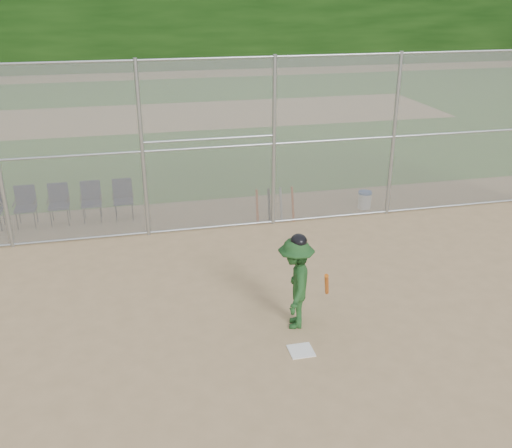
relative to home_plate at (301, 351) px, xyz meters
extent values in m
plane|color=tan|center=(-0.11, 0.22, -0.01)|extent=(100.00, 100.00, 0.00)
plane|color=#2F631D|center=(-0.11, 18.22, 0.00)|extent=(100.00, 100.00, 0.00)
plane|color=tan|center=(-0.11, 18.22, 0.00)|extent=(24.00, 24.00, 0.00)
cube|color=gray|center=(-0.11, 5.22, 1.99)|extent=(16.00, 0.02, 4.00)
cylinder|color=#9EA3A8|center=(-0.11, 5.22, 3.94)|extent=(16.00, 0.05, 0.05)
cube|color=white|center=(0.00, 0.00, 0.00)|extent=(0.39, 0.39, 0.02)
imported|color=#1D4A1E|center=(0.11, 0.77, 0.80)|extent=(0.88, 1.17, 1.61)
ellipsoid|color=black|center=(0.11, 0.77, 1.58)|extent=(0.27, 0.30, 0.23)
cylinder|color=#D55E14|center=(0.51, 0.37, 0.94)|extent=(0.31, 0.61, 0.66)
cylinder|color=white|center=(3.48, 5.71, 0.19)|extent=(0.34, 0.34, 0.40)
cylinder|color=#2854AF|center=(3.48, 5.71, 0.42)|extent=(0.36, 0.36, 0.05)
cylinder|color=#D84C14|center=(0.52, 5.35, 0.41)|extent=(0.06, 0.20, 0.85)
cylinder|color=black|center=(0.82, 5.35, 0.41)|extent=(0.06, 0.23, 0.84)
cylinder|color=#B2B2B7|center=(1.12, 5.35, 0.41)|extent=(0.06, 0.26, 0.84)
cylinder|color=#D84C14|center=(1.42, 5.35, 0.41)|extent=(0.06, 0.29, 0.83)
camera|label=1|loc=(-2.40, -7.24, 5.38)|focal=40.00mm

